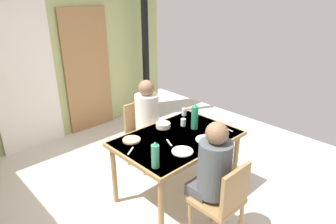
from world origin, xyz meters
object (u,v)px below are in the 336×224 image
at_px(dining_table, 177,143).
at_px(water_bottle_green_far, 155,155).
at_px(chair_far_diner, 142,130).
at_px(chair_near_diner, 224,200).
at_px(water_bottle_green_near, 195,117).
at_px(person_near_diner, 213,167).
at_px(person_far_diner, 148,114).
at_px(serving_bowl_center, 163,125).

height_order(dining_table, water_bottle_green_far, water_bottle_green_far).
bearing_deg(dining_table, chair_far_diner, 80.19).
bearing_deg(chair_near_diner, water_bottle_green_near, 57.63).
relative_size(person_near_diner, person_far_diner, 1.00).
height_order(person_near_diner, water_bottle_green_near, person_near_diner).
bearing_deg(person_far_diner, dining_table, 78.24).
height_order(person_near_diner, person_far_diner, same).
distance_m(water_bottle_green_far, serving_bowl_center, 0.84).
height_order(chair_near_diner, water_bottle_green_far, water_bottle_green_far).
bearing_deg(dining_table, serving_bowl_center, 79.37).
distance_m(chair_far_diner, person_far_diner, 0.31).
xyz_separation_m(person_near_diner, water_bottle_green_near, (0.52, 0.68, 0.11)).
relative_size(dining_table, water_bottle_green_far, 5.15).
height_order(chair_near_diner, person_near_diner, person_near_diner).
height_order(dining_table, water_bottle_green_near, water_bottle_green_near).
bearing_deg(serving_bowl_center, water_bottle_green_near, -48.63).
bearing_deg(chair_near_diner, dining_table, 74.30).
xyz_separation_m(dining_table, chair_far_diner, (0.14, 0.80, -0.18)).
distance_m(dining_table, person_far_diner, 0.69).
bearing_deg(dining_table, person_far_diner, 78.24).
bearing_deg(water_bottle_green_far, chair_near_diner, -57.17).
bearing_deg(dining_table, water_bottle_green_far, -154.00).
xyz_separation_m(dining_table, person_near_diner, (-0.23, -0.67, 0.11)).
relative_size(person_near_diner, water_bottle_green_near, 2.53).
relative_size(water_bottle_green_near, serving_bowl_center, 1.79).
bearing_deg(person_near_diner, water_bottle_green_far, 131.03).
bearing_deg(person_far_diner, serving_bowl_center, 77.39).
height_order(chair_far_diner, person_far_diner, person_far_diner).
distance_m(chair_near_diner, chair_far_diner, 1.65).
height_order(person_near_diner, serving_bowl_center, person_near_diner).
distance_m(dining_table, serving_bowl_center, 0.31).
height_order(chair_far_diner, person_near_diner, person_near_diner).
bearing_deg(person_far_diner, water_bottle_green_far, 53.22).
bearing_deg(serving_bowl_center, chair_far_diner, 80.66).
bearing_deg(water_bottle_green_far, serving_bowl_center, 42.29).
xyz_separation_m(chair_far_diner, water_bottle_green_far, (-0.70, -1.08, 0.37)).
bearing_deg(chair_far_diner, chair_near_diner, 77.21).
height_order(chair_near_diner, water_bottle_green_near, water_bottle_green_near).
relative_size(chair_far_diner, person_near_diner, 1.13).
height_order(chair_far_diner, water_bottle_green_far, water_bottle_green_far).
bearing_deg(chair_near_diner, water_bottle_green_far, 122.83).
bearing_deg(chair_far_diner, dining_table, 80.19).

